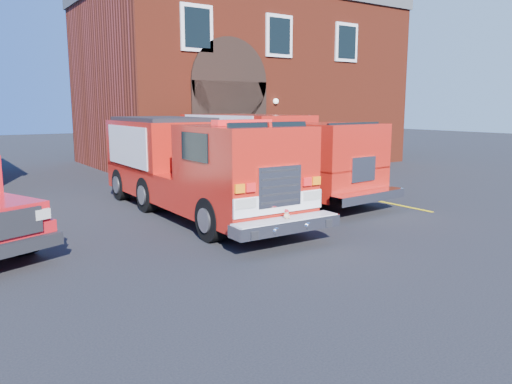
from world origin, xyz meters
TOP-DOWN VIEW (x-y plane):
  - ground at (0.00, 0.00)m, footprint 100.00×100.00m
  - parking_stripe_near at (6.50, 1.00)m, footprint 0.12×3.00m
  - parking_stripe_mid at (6.50, 4.00)m, footprint 0.12×3.00m
  - parking_stripe_far at (6.50, 7.00)m, footprint 0.12×3.00m
  - fire_station at (8.99, 13.98)m, footprint 15.20×10.20m
  - fire_engine at (0.79, 3.15)m, footprint 2.53×8.66m
  - secondary_truck at (4.31, 4.40)m, footprint 3.18×8.41m

SIDE VIEW (x-z plane):
  - ground at x=0.00m, z-range 0.00..0.00m
  - parking_stripe_near at x=6.50m, z-range 0.00..0.01m
  - parking_stripe_mid at x=6.50m, z-range 0.00..0.01m
  - parking_stripe_far at x=6.50m, z-range 0.00..0.01m
  - fire_engine at x=0.79m, z-range 0.05..2.71m
  - secondary_truck at x=4.31m, z-range 0.12..2.79m
  - fire_station at x=8.99m, z-range 0.03..8.48m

